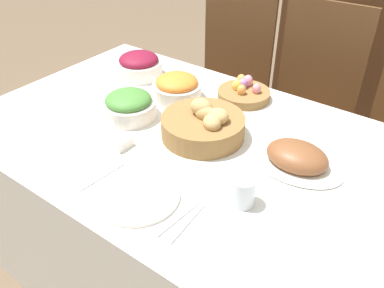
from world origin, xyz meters
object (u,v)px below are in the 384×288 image
beet_salad_bowl (139,65)px  butter_dish (115,140)px  fork (102,177)px  drinking_cup (243,191)px  carrot_bowl (177,87)px  egg_basket (244,92)px  ham_platter (297,158)px  chair_far_left (226,78)px  green_salad_bowl (129,105)px  spoon (187,223)px  chair_far_center (308,103)px  bread_basket (204,125)px  knife (178,219)px  dinner_plate (137,196)px

beet_salad_bowl → butter_dish: 0.54m
fork → drinking_cup: (0.40, 0.16, 0.04)m
carrot_bowl → beet_salad_bowl: (-0.26, 0.06, 0.00)m
butter_dish → egg_basket: bearing=71.5°
ham_platter → fork: (-0.45, -0.41, -0.02)m
chair_far_left → butter_dish: 1.06m
green_salad_bowl → spoon: (0.51, -0.32, -0.05)m
chair_far_center → fork: (-0.20, -1.17, 0.20)m
egg_basket → carrot_bowl: 0.27m
chair_far_left → beet_salad_bowl: bearing=-103.2°
beet_salad_bowl → drinking_cup: beet_salad_bowl is taller
beet_salad_bowl → butter_dish: (0.30, -0.45, -0.04)m
bread_basket → carrot_bowl: 0.30m
chair_far_left → beet_salad_bowl: chair_far_left is taller
chair_far_center → beet_salad_bowl: size_ratio=4.90×
knife → bread_basket: bearing=120.0°
fork → drinking_cup: size_ratio=1.91×
beet_salad_bowl → green_salad_bowl: size_ratio=1.01×
green_salad_bowl → fork: (0.18, -0.32, -0.05)m
drinking_cup → chair_far_left: bearing=124.2°
carrot_bowl → knife: 0.69m
bread_basket → carrot_bowl: bread_basket is taller
beet_salad_bowl → spoon: (0.72, -0.60, -0.05)m
bread_basket → dinner_plate: (0.03, -0.37, -0.04)m
chair_far_left → dinner_plate: bearing=-72.1°
ham_platter → spoon: (-0.12, -0.41, -0.02)m
knife → drinking_cup: (0.11, 0.16, 0.04)m
chair_far_left → carrot_bowl: (0.16, -0.64, 0.25)m
beet_salad_bowl → fork: beet_salad_bowl is taller
green_salad_bowl → egg_basket: bearing=54.9°
beet_salad_bowl → spoon: bearing=-39.8°
chair_far_center → fork: size_ratio=6.00×
bread_basket → green_salad_bowl: bread_basket is taller
carrot_bowl → drinking_cup: carrot_bowl is taller
bread_basket → egg_basket: 0.33m
egg_basket → knife: size_ratio=1.27×
bread_basket → dinner_plate: bread_basket is taller
chair_far_center → beet_salad_bowl: 0.86m
beet_salad_bowl → drinking_cup: (0.80, -0.44, -0.01)m
bread_basket → drinking_cup: bread_basket is taller
chair_far_center → bread_basket: size_ratio=3.44×
butter_dish → chair_far_center: bearing=73.9°
egg_basket → ham_platter: 0.46m
egg_basket → spoon: egg_basket is taller
drinking_cup → fork: bearing=-158.5°
bread_basket → beet_salad_bowl: bread_basket is taller
dinner_plate → butter_dish: bearing=148.0°
beet_salad_bowl → fork: 0.72m
ham_platter → knife: size_ratio=1.84×
chair_far_center → chair_far_left: bearing=176.9°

